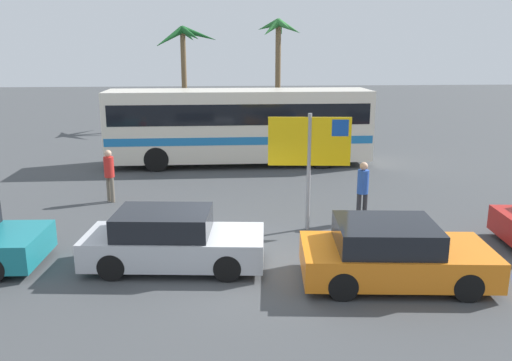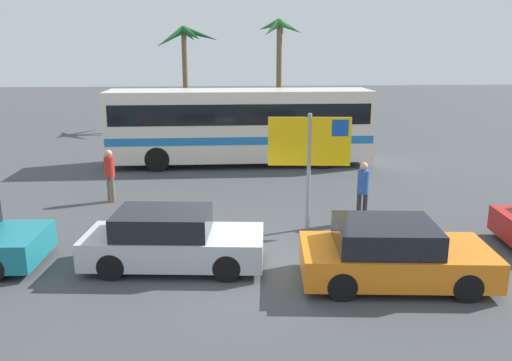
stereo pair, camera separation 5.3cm
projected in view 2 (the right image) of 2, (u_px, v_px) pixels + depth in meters
The scene contains 9 objects.
ground at pixel (239, 263), 12.15m from camera, with size 120.00×120.00×0.00m, color #424447.
bus_front_coach at pixel (240, 123), 22.15m from camera, with size 11.00×2.44×3.17m.
ferry_sign at pixel (311, 146), 13.89m from camera, with size 2.19×0.28×3.20m.
car_orange at pixel (392, 254), 11.01m from camera, with size 4.11×2.26×1.32m.
car_silver at pixel (171, 240), 11.82m from camera, with size 4.16×2.04×1.32m.
pedestrian_by_bus at pixel (110, 171), 16.81m from camera, with size 0.32×0.32×1.71m.
pedestrian_crossing_lot at pixel (363, 187), 14.78m from camera, with size 0.32×0.32×1.76m.
palm_tree_seaside at pixel (280, 44), 30.47m from camera, with size 2.74×2.85×6.55m.
palm_tree_inland at pixel (185, 46), 31.56m from camera, with size 4.02×4.11×6.19m.
Camera 2 is at (-0.43, -11.32, 4.83)m, focal length 36.69 mm.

